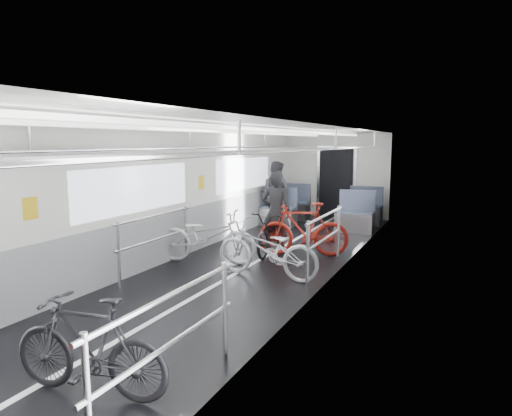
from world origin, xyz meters
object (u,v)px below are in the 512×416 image
(bike_left_far, at_px, (207,237))
(bike_right_mid, at_px, (266,249))
(bike_right_far, at_px, (303,229))
(bike_aisle, at_px, (273,232))
(person_standing, at_px, (276,212))
(bike_right_near, at_px, (89,346))
(person_seated, at_px, (276,194))

(bike_left_far, xyz_separation_m, bike_right_mid, (1.34, -0.39, -0.02))
(bike_right_far, height_order, bike_aisle, bike_right_far)
(bike_right_far, height_order, person_standing, person_standing)
(bike_right_near, xyz_separation_m, person_seated, (-1.61, 8.12, 0.39))
(bike_right_near, height_order, person_seated, person_seated)
(bike_right_near, relative_size, bike_aisle, 0.92)
(bike_right_mid, bearing_deg, bike_left_far, -103.03)
(bike_right_mid, bearing_deg, person_seated, -156.20)
(person_standing, bearing_deg, bike_aisle, 75.62)
(person_standing, distance_m, person_seated, 2.93)
(bike_aisle, distance_m, person_seated, 3.04)
(bike_right_mid, height_order, bike_aisle, bike_right_mid)
(bike_left_far, height_order, person_seated, person_seated)
(bike_right_near, relative_size, person_seated, 0.89)
(bike_left_far, relative_size, person_standing, 1.14)
(bike_right_near, height_order, bike_aisle, bike_right_near)
(bike_left_far, distance_m, bike_right_far, 1.85)
(bike_left_far, distance_m, bike_right_mid, 1.39)
(bike_left_far, relative_size, bike_right_far, 1.07)
(bike_right_near, distance_m, bike_right_far, 5.36)
(bike_left_far, xyz_separation_m, bike_aisle, (0.82, 1.14, -0.06))
(bike_right_mid, bearing_deg, person_standing, -159.49)
(bike_right_mid, distance_m, bike_aisle, 1.62)
(bike_right_near, bearing_deg, person_seated, -177.37)
(bike_right_far, relative_size, person_standing, 1.07)
(bike_left_far, relative_size, bike_right_mid, 1.03)
(bike_aisle, relative_size, person_seated, 0.96)
(bike_right_mid, distance_m, person_seated, 4.65)
(bike_left_far, bearing_deg, person_standing, -44.79)
(bike_left_far, xyz_separation_m, person_standing, (0.83, 1.24, 0.32))
(bike_right_mid, xyz_separation_m, bike_right_far, (0.08, 1.58, 0.05))
(bike_aisle, relative_size, person_standing, 1.00)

